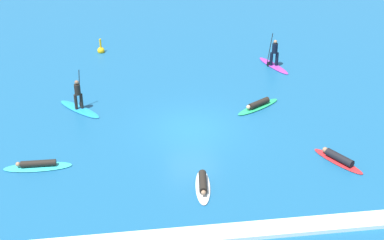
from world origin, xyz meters
TOP-DOWN VIEW (x-y plane):
  - ground_plane at (0.00, 0.00)m, footprint 120.00×120.00m
  - surfer_on_green_board at (3.80, 1.76)m, footprint 2.76×2.02m
  - surfer_on_red_board at (6.22, -3.83)m, footprint 1.92×2.60m
  - surfer_on_white_board at (-0.19, -5.00)m, footprint 0.91×2.60m
  - surfer_on_purple_board at (6.01, 6.97)m, footprint 1.60×2.92m
  - surfer_on_blue_board at (-5.69, 2.76)m, footprint 2.54×2.67m
  - surfer_on_teal_board at (-7.33, -2.54)m, footprint 3.04×0.80m
  - marker_buoy at (-4.62, 10.61)m, footprint 0.47×0.47m
  - wave_crest at (0.00, -8.09)m, footprint 16.70×0.90m

SIDE VIEW (x-z plane):
  - ground_plane at x=0.00m, z-range 0.00..0.00m
  - wave_crest at x=0.00m, z-range 0.00..0.18m
  - surfer_on_teal_board at x=-7.33m, z-range -0.06..0.31m
  - surfer_on_green_board at x=3.80m, z-range -0.06..0.36m
  - marker_buoy at x=-4.62m, z-range -0.36..0.68m
  - surfer_on_white_board at x=-0.19m, z-range -0.06..0.38m
  - surfer_on_red_board at x=6.22m, z-range -0.04..0.38m
  - surfer_on_blue_board at x=-5.69m, z-range -0.67..1.52m
  - surfer_on_purple_board at x=6.01m, z-range -0.58..1.59m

